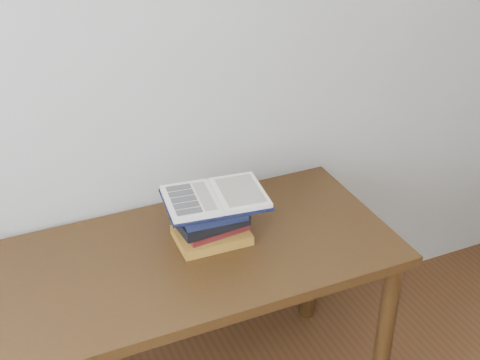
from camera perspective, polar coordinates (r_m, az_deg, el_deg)
name	(u,v)px	position (r m, az deg, el deg)	size (l,w,h in m)	color
desk	(198,275)	(2.25, -3.64, -8.09)	(1.31, 0.65, 0.70)	#402310
book_stack	(212,219)	(2.21, -2.44, -3.38)	(0.24, 0.20, 0.15)	#A97726
open_book	(215,197)	(2.15, -2.12, -1.50)	(0.35, 0.26, 0.03)	black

